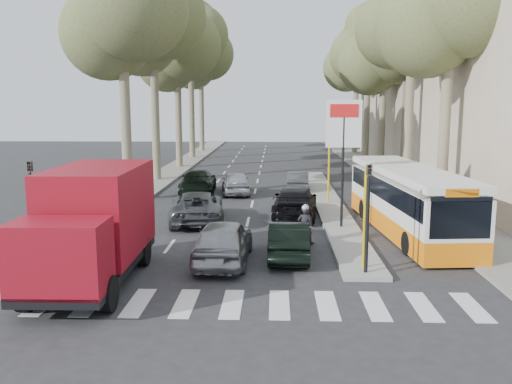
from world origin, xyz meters
TOP-DOWN VIEW (x-y plane):
  - ground at (0.00, 0.00)m, footprint 120.00×120.00m
  - sidewalk_right at (8.60, 25.00)m, footprint 3.20×70.00m
  - median_left at (-8.00, 28.00)m, footprint 2.40×64.00m
  - traffic_island at (3.25, 11.00)m, footprint 1.50×26.00m
  - building_far at (15.50, 34.00)m, footprint 11.00×20.00m
  - billboard at (3.25, 5.00)m, footprint 1.50×12.10m
  - traffic_light_island at (3.25, -1.50)m, footprint 0.16×0.41m
  - traffic_light_left at (-7.60, -1.00)m, footprint 0.16×0.41m
  - tree_l_a at (-7.87, 12.11)m, footprint 7.40×7.20m
  - tree_l_b at (-7.97, 20.11)m, footprint 7.40×7.20m
  - tree_l_c at (-7.77, 28.11)m, footprint 7.40×7.20m
  - tree_l_d at (-7.87, 36.11)m, footprint 7.40×7.20m
  - tree_l_e at (-7.97, 44.11)m, footprint 7.40×7.20m
  - tree_r_a at (9.13, 10.11)m, footprint 7.40×7.20m
  - tree_r_b at (9.23, 18.11)m, footprint 7.40×7.20m
  - tree_r_c at (9.03, 26.11)m, footprint 7.40×7.20m
  - tree_r_d at (9.13, 34.11)m, footprint 7.40×7.20m
  - tree_r_e at (9.23, 42.11)m, footprint 7.40×7.20m
  - silver_hatchback at (-1.41, -0.06)m, footprint 1.94×4.55m
  - dark_hatchback at (0.86, 0.62)m, footprint 1.47×4.03m
  - queue_car_a at (-3.25, 6.42)m, footprint 2.97×5.37m
  - queue_car_b at (1.33, 7.63)m, footprint 2.43×5.17m
  - queue_car_c at (-2.02, 14.26)m, footprint 2.11×4.22m
  - queue_car_d at (1.80, 15.63)m, footprint 1.50×3.80m
  - queue_car_e at (-4.35, 14.33)m, footprint 2.39×5.21m
  - red_truck at (-5.15, -2.28)m, footprint 2.61×6.61m
  - city_bus at (5.96, 4.59)m, footprint 3.21×10.83m
  - motorcycle at (1.52, 2.18)m, footprint 0.75×1.97m
  - pedestrian_near at (7.35, 8.98)m, footprint 0.77×1.06m
  - pedestrian_far at (8.92, 11.38)m, footprint 1.08×0.80m

SIDE VIEW (x-z plane):
  - ground at x=0.00m, z-range 0.00..0.00m
  - sidewalk_right at x=8.60m, z-range 0.00..0.12m
  - median_left at x=-8.00m, z-range 0.00..0.12m
  - traffic_island at x=3.25m, z-range 0.00..0.16m
  - queue_car_d at x=1.80m, z-range 0.00..1.23m
  - dark_hatchback at x=0.86m, z-range 0.00..1.32m
  - queue_car_c at x=-2.02m, z-range 0.00..1.38m
  - queue_car_a at x=-3.25m, z-range 0.00..1.42m
  - queue_car_b at x=1.33m, z-range 0.00..1.46m
  - queue_car_e at x=-4.35m, z-range 0.00..1.48m
  - motorcycle at x=1.52m, z-range -0.08..1.60m
  - silver_hatchback at x=-1.41m, z-range 0.00..1.53m
  - pedestrian_far at x=8.92m, z-range 0.12..1.65m
  - pedestrian_near at x=7.35m, z-range 0.12..1.75m
  - city_bus at x=5.96m, z-range 0.08..2.89m
  - red_truck at x=-5.15m, z-range 0.10..3.60m
  - traffic_light_island at x=3.25m, z-range 0.69..4.29m
  - traffic_light_left at x=-7.60m, z-range 0.69..4.29m
  - billboard at x=3.25m, z-range 0.90..6.50m
  - building_far at x=15.50m, z-range 0.00..16.00m
  - tree_r_c at x=9.03m, z-range 3.03..16.35m
  - tree_l_c at x=-7.77m, z-range 3.18..16.89m
  - tree_l_a at x=-7.87m, z-range 3.33..17.43m
  - tree_r_a at x=9.13m, z-range 3.33..17.43m
  - tree_r_e at x=9.23m, z-range 3.33..17.43m
  - tree_l_e at x=-7.97m, z-range 3.48..17.97m
  - tree_l_b at x=-7.97m, z-range 3.63..18.51m
  - tree_r_d at x=9.13m, z-range 3.63..18.51m
  - tree_r_b at x=9.23m, z-range 3.78..19.05m
  - tree_l_d at x=-7.87m, z-range 3.93..19.59m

